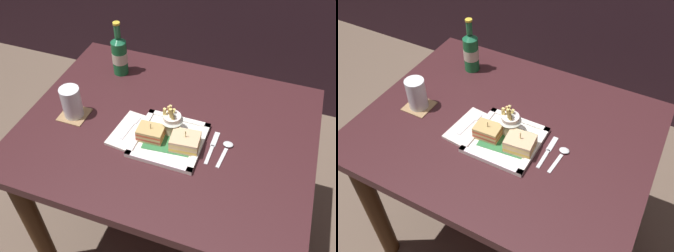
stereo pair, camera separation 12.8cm
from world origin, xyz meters
TOP-DOWN VIEW (x-y plane):
  - ground_plane at (0.00, 0.00)m, footprint 6.00×6.00m
  - dining_table at (0.00, 0.00)m, footprint 1.04×0.82m
  - square_plate at (0.03, -0.06)m, footprint 0.23×0.23m
  - sandwich_half_left at (-0.03, -0.08)m, footprint 0.09×0.07m
  - sandwich_half_right at (0.09, -0.08)m, footprint 0.10×0.09m
  - fries_cup at (0.03, -0.02)m, footprint 0.08×0.08m
  - beer_bottle at (-0.29, 0.24)m, footprint 0.06×0.06m
  - drink_coaster at (-0.34, -0.06)m, footprint 0.10×0.10m
  - water_glass at (-0.34, -0.06)m, footprint 0.07×0.07m
  - folded_napkin at (-0.12, -0.07)m, footprint 0.11×0.19m
  - fork at (-0.12, -0.05)m, footprint 0.03×0.13m
  - knife at (0.18, -0.03)m, footprint 0.02×0.16m
  - spoon at (0.23, -0.03)m, footprint 0.03×0.12m

SIDE VIEW (x-z plane):
  - ground_plane at x=0.00m, z-range 0.00..0.00m
  - dining_table at x=0.00m, z-range 0.23..0.96m
  - knife at x=0.18m, z-range 0.73..0.73m
  - drink_coaster at x=-0.34m, z-range 0.73..0.73m
  - spoon at x=0.23m, z-range 0.72..0.74m
  - folded_napkin at x=-0.12m, z-range 0.73..0.74m
  - square_plate at x=0.03m, z-range 0.72..0.74m
  - fork at x=-0.12m, z-range 0.74..0.74m
  - sandwich_half_left at x=-0.03m, z-range 0.72..0.79m
  - sandwich_half_right at x=0.09m, z-range 0.72..0.80m
  - water_glass at x=-0.34m, z-range 0.72..0.84m
  - fries_cup at x=0.03m, z-range 0.73..0.85m
  - beer_bottle at x=-0.29m, z-range 0.70..0.93m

